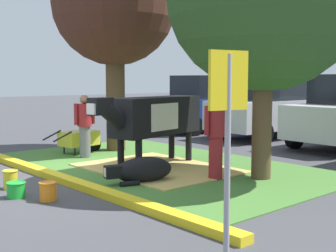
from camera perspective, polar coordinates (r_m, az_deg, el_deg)
name	(u,v)px	position (r m, az deg, el deg)	size (l,w,h in m)	color
ground_plane	(79,177)	(9.09, -11.06, -6.27)	(80.00, 80.00, 0.00)	#424247
grass_island	(159,165)	(10.11, -1.10, -4.86)	(7.60, 4.51, 0.02)	#477A33
curb_yellow	(60,178)	(8.77, -13.26, -6.35)	(8.80, 0.24, 0.12)	yellow
hay_bedding	(157,168)	(9.65, -1.34, -5.30)	(3.20, 2.40, 0.04)	tan
shade_tree_left	(114,5)	(12.24, -6.70, 14.79)	(3.21, 3.21, 5.45)	brown
cow_holstein	(153,117)	(9.74, -1.85, 1.18)	(1.13, 3.10, 1.55)	black
calf_lying	(142,170)	(8.38, -3.24, -5.53)	(0.75, 1.33, 0.48)	black
person_handler	(85,125)	(11.09, -10.35, 0.16)	(0.34, 0.53, 1.52)	slate
person_visitor_near	(216,134)	(8.56, 5.98, -1.06)	(0.34, 0.53, 1.61)	maroon
wheelbarrow	(80,139)	(11.81, -10.95, -1.56)	(0.71, 1.62, 0.63)	gold
parking_sign	(228,118)	(4.36, 7.49, 0.96)	(0.12, 0.44, 2.16)	#99999E
bucket_yellow	(10,179)	(8.40, -19.07, -6.28)	(0.27, 0.27, 0.33)	yellow
bucket_green	(16,189)	(7.78, -18.42, -7.51)	(0.31, 0.31, 0.25)	green
bucket_orange	(48,191)	(7.44, -14.73, -7.82)	(0.29, 0.29, 0.30)	orange
sedan_blue	(206,104)	(16.84, 4.82, 2.77)	(2.15, 4.46, 2.02)	navy
sedan_silver	(271,107)	(15.23, 12.68, 2.31)	(2.15, 4.46, 2.02)	silver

